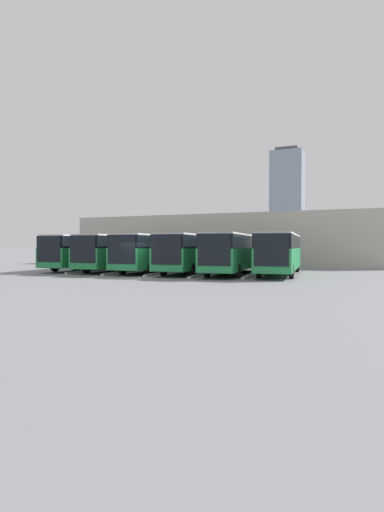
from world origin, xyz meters
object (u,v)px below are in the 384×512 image
object	(u,v)px
bus_0	(280,252)
bus_5	(90,251)
bus_1	(233,252)
bus_2	(192,252)
bus_4	(120,251)
bus_3	(154,251)

from	to	relation	value
bus_0	bus_5	bearing A→B (deg)	-3.87
bus_0	bus_1	world-z (taller)	same
bus_2	bus_5	size ratio (longest dim) A/B	1.00
bus_0	bus_2	world-z (taller)	same
bus_1	bus_4	size ratio (longest dim) A/B	1.00
bus_0	bus_1	xyz separation A→B (m)	(3.59, 0.86, 0.00)
bus_1	bus_5	bearing A→B (deg)	-7.07
bus_2	bus_3	size ratio (longest dim) A/B	1.00
bus_2	bus_4	size ratio (longest dim) A/B	1.00
bus_2	bus_5	world-z (taller)	same
bus_2	bus_5	xyz separation A→B (m)	(10.76, -0.39, 0.00)
bus_1	bus_4	world-z (taller)	same
bus_0	bus_3	distance (m)	10.78
bus_3	bus_4	bearing A→B (deg)	-7.45
bus_2	bus_5	distance (m)	10.76
bus_2	bus_0	bearing A→B (deg)	-179.44
bus_1	bus_2	xyz separation A→B (m)	(3.59, -0.19, 0.00)
bus_3	bus_4	distance (m)	3.59
bus_3	bus_5	xyz separation A→B (m)	(7.17, -0.46, 0.00)
bus_1	bus_5	size ratio (longest dim) A/B	1.00
bus_2	bus_4	bearing A→B (deg)	-5.53
bus_3	bus_5	world-z (taller)	same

